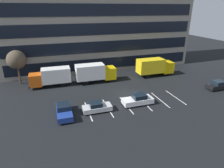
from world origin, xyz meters
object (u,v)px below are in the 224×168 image
object	(u,v)px
sedan_navy	(64,111)
bare_tree	(16,60)
sedan_black	(219,85)
box_truck_orange	(51,76)
sedan_white	(138,100)
sedan_silver	(97,107)
box_truck_yellow_all	(155,66)
box_truck_yellow	(95,72)

from	to	relation	value
sedan_navy	bare_tree	distance (m)	16.06
sedan_navy	sedan_black	bearing A→B (deg)	1.76
box_truck_orange	bare_tree	world-z (taller)	bare_tree
sedan_black	sedan_white	bearing A→B (deg)	-176.87
sedan_silver	bare_tree	bearing A→B (deg)	127.83
bare_tree	box_truck_yellow_all	bearing A→B (deg)	-7.85
sedan_white	sedan_silver	distance (m)	6.19
box_truck_orange	box_truck_yellow	bearing A→B (deg)	-2.90
sedan_silver	box_truck_yellow_all	bearing A→B (deg)	35.92
box_truck_yellow	sedan_white	distance (m)	11.43
sedan_white	sedan_navy	bearing A→B (deg)	179.70
sedan_navy	sedan_black	xyz separation A→B (m)	(26.25, 0.81, -0.03)
sedan_navy	sedan_black	size ratio (longest dim) A/B	1.05
sedan_white	box_truck_yellow_all	bearing A→B (deg)	50.72
box_truck_yellow_all	sedan_silver	distance (m)	18.33
box_truck_orange	sedan_silver	xyz separation A→B (m)	(5.59, -11.28, -1.20)
sedan_white	bare_tree	bearing A→B (deg)	140.79
box_truck_yellow	box_truck_yellow_all	size ratio (longest dim) A/B	0.98
box_truck_yellow	bare_tree	world-z (taller)	bare_tree
bare_tree	box_truck_orange	bearing A→B (deg)	-28.64
box_truck_yellow	sedan_silver	distance (m)	11.21
sedan_silver	bare_tree	world-z (taller)	bare_tree
box_truck_yellow	box_truck_orange	bearing A→B (deg)	177.10
sedan_white	sedan_silver	xyz separation A→B (m)	(-6.19, -0.19, -0.09)
box_truck_yellow_all	bare_tree	xyz separation A→B (m)	(-25.91, 3.57, 2.56)
box_truck_yellow_all	sedan_navy	world-z (taller)	box_truck_yellow_all
sedan_white	sedan_silver	size ratio (longest dim) A/B	1.14
sedan_black	bare_tree	bearing A→B (deg)	158.15
sedan_navy	bare_tree	size ratio (longest dim) A/B	0.71
box_truck_yellow_all	sedan_white	world-z (taller)	box_truck_yellow_all
box_truck_yellow_all	bare_tree	world-z (taller)	bare_tree
box_truck_yellow_all	sedan_navy	bearing A→B (deg)	-151.27
box_truck_yellow	sedan_white	bearing A→B (deg)	-70.19
sedan_navy	sedan_black	distance (m)	26.26
sedan_black	sedan_silver	distance (m)	21.96
box_truck_yellow	bare_tree	distance (m)	14.11
sedan_silver	sedan_black	bearing A→B (deg)	2.75
box_truck_yellow	sedan_white	size ratio (longest dim) A/B	1.69
box_truck_yellow_all	sedan_silver	size ratio (longest dim) A/B	1.98
sedan_white	box_truck_yellow	bearing A→B (deg)	109.81
sedan_black	bare_tree	distance (m)	35.80
box_truck_orange	box_truck_yellow	distance (m)	7.93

